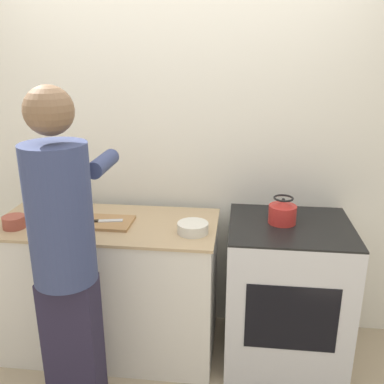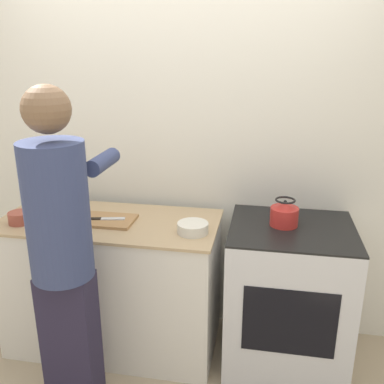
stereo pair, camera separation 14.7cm
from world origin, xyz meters
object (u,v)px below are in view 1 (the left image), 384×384
object	(u,v)px
oven	(285,293)
canister_jar	(54,201)
person	(65,251)
bowl_prep	(14,222)
knife	(102,221)
cutting_board	(104,222)
kettle	(283,212)

from	to	relation	value
oven	canister_jar	distance (m)	1.59
oven	person	bearing A→B (deg)	-153.70
bowl_prep	knife	bearing A→B (deg)	12.59
knife	bowl_prep	bearing A→B (deg)	-178.80
bowl_prep	canister_jar	bearing A→B (deg)	60.87
oven	canister_jar	world-z (taller)	canister_jar
person	cutting_board	world-z (taller)	person
oven	cutting_board	bearing A→B (deg)	-177.84
kettle	bowl_prep	distance (m)	1.61
oven	person	xyz separation A→B (m)	(-1.16, -0.57, 0.51)
oven	knife	size ratio (longest dim) A/B	3.92
cutting_board	canister_jar	size ratio (longest dim) A/B	2.12
oven	knife	xyz separation A→B (m)	(-1.14, -0.05, 0.46)
cutting_board	bowl_prep	xyz separation A→B (m)	(-0.52, -0.12, 0.03)
person	cutting_board	bearing A→B (deg)	86.85
oven	knife	distance (m)	1.23
bowl_prep	cutting_board	bearing A→B (deg)	12.98
person	cutting_board	distance (m)	0.53
oven	kettle	world-z (taller)	kettle
knife	canister_jar	world-z (taller)	canister_jar
person	canister_jar	world-z (taller)	person
canister_jar	kettle	bearing A→B (deg)	-2.87
knife	canister_jar	bearing A→B (deg)	146.67
kettle	oven	bearing A→B (deg)	-24.69
person	bowl_prep	distance (m)	0.64
kettle	cutting_board	bearing A→B (deg)	-176.46
person	bowl_prep	size ratio (longest dim) A/B	13.32
cutting_board	kettle	size ratio (longest dim) A/B	2.05
kettle	bowl_prep	size ratio (longest dim) A/B	1.23
cutting_board	knife	world-z (taller)	knife
bowl_prep	canister_jar	world-z (taller)	canister_jar
knife	kettle	world-z (taller)	kettle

